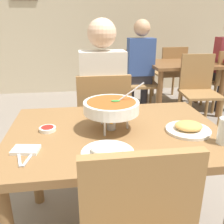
% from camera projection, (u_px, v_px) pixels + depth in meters
% --- Properties ---
extents(cafe_rear_partition, '(10.00, 0.10, 3.00)m').
position_uv_depth(cafe_rear_partition, '(86.00, 8.00, 4.36)').
color(cafe_rear_partition, beige).
rests_on(cafe_rear_partition, ground_plane).
extents(dining_table_main, '(1.17, 0.84, 0.72)m').
position_uv_depth(dining_table_main, '(116.00, 148.00, 1.40)').
color(dining_table_main, brown).
rests_on(dining_table_main, ground_plane).
extents(chair_diner_main, '(0.44, 0.44, 0.90)m').
position_uv_depth(chair_diner_main, '(103.00, 118.00, 2.09)').
color(chair_diner_main, olive).
rests_on(chair_diner_main, ground_plane).
extents(diner_main, '(0.40, 0.45, 1.31)m').
position_uv_depth(diner_main, '(102.00, 90.00, 2.04)').
color(diner_main, '#2D2D38').
rests_on(diner_main, ground_plane).
extents(curry_bowl, '(0.33, 0.30, 0.26)m').
position_uv_depth(curry_bowl, '(111.00, 107.00, 1.32)').
color(curry_bowl, silver).
rests_on(curry_bowl, dining_table_main).
extents(rice_plate, '(0.24, 0.24, 0.06)m').
position_uv_depth(rice_plate, '(108.00, 151.00, 1.10)').
color(rice_plate, white).
rests_on(rice_plate, dining_table_main).
extents(appetizer_plate, '(0.24, 0.24, 0.06)m').
position_uv_depth(appetizer_plate, '(188.00, 128.00, 1.33)').
color(appetizer_plate, white).
rests_on(appetizer_plate, dining_table_main).
extents(sauce_dish, '(0.09, 0.09, 0.02)m').
position_uv_depth(sauce_dish, '(48.00, 129.00, 1.35)').
color(sauce_dish, white).
rests_on(sauce_dish, dining_table_main).
extents(napkin_folded, '(0.13, 0.10, 0.02)m').
position_uv_depth(napkin_folded, '(26.00, 150.00, 1.13)').
color(napkin_folded, white).
rests_on(napkin_folded, dining_table_main).
extents(fork_utensil, '(0.06, 0.17, 0.01)m').
position_uv_depth(fork_utensil, '(19.00, 157.00, 1.08)').
color(fork_utensil, silver).
rests_on(fork_utensil, dining_table_main).
extents(spoon_utensil, '(0.05, 0.17, 0.01)m').
position_uv_depth(spoon_utensil, '(31.00, 156.00, 1.09)').
color(spoon_utensil, silver).
rests_on(spoon_utensil, dining_table_main).
extents(dining_table_far, '(1.00, 0.80, 0.72)m').
position_uv_depth(dining_table_far, '(183.00, 71.00, 3.58)').
color(dining_table_far, brown).
rests_on(dining_table_far, ground_plane).
extents(chair_bg_middle, '(0.46, 0.46, 0.90)m').
position_uv_depth(chair_bg_middle, '(140.00, 78.00, 3.58)').
color(chair_bg_middle, olive).
rests_on(chair_bg_middle, ground_plane).
extents(chair_bg_right, '(0.46, 0.46, 0.90)m').
position_uv_depth(chair_bg_right, '(171.00, 71.00, 4.10)').
color(chair_bg_right, olive).
rests_on(chair_bg_right, ground_plane).
extents(chair_bg_corner, '(0.48, 0.48, 0.90)m').
position_uv_depth(chair_bg_corner, '(198.00, 87.00, 3.10)').
color(chair_bg_corner, olive).
rests_on(chair_bg_corner, ground_plane).
extents(patron_bg_middle, '(0.40, 0.45, 1.31)m').
position_uv_depth(patron_bg_middle, '(140.00, 62.00, 3.45)').
color(patron_bg_middle, '#2D2D38').
rests_on(patron_bg_middle, ground_plane).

